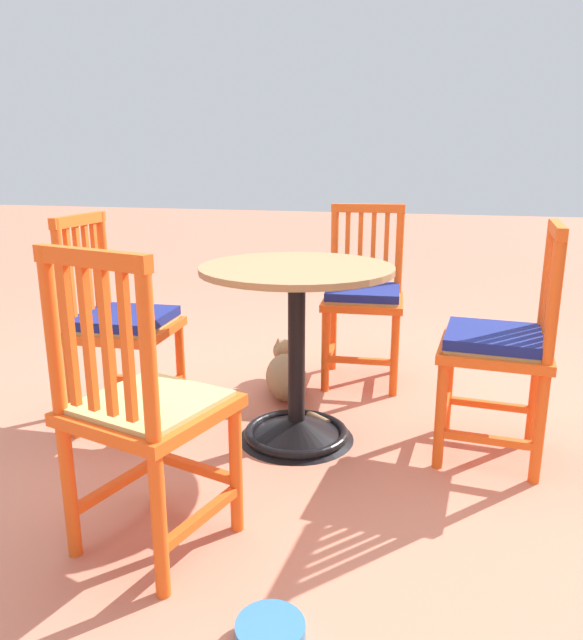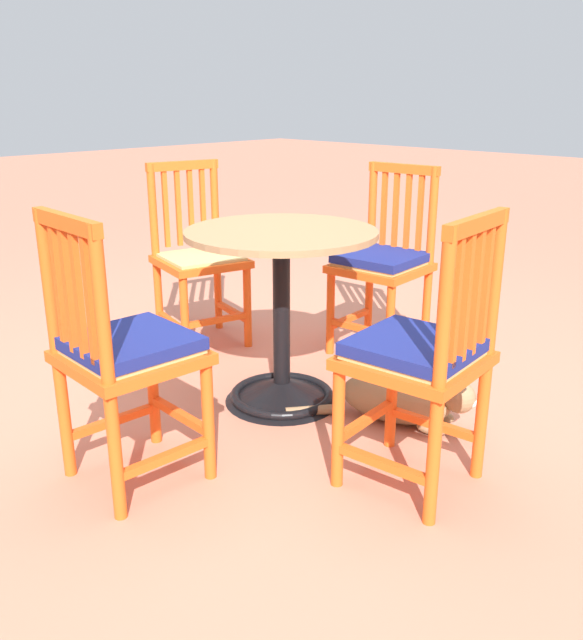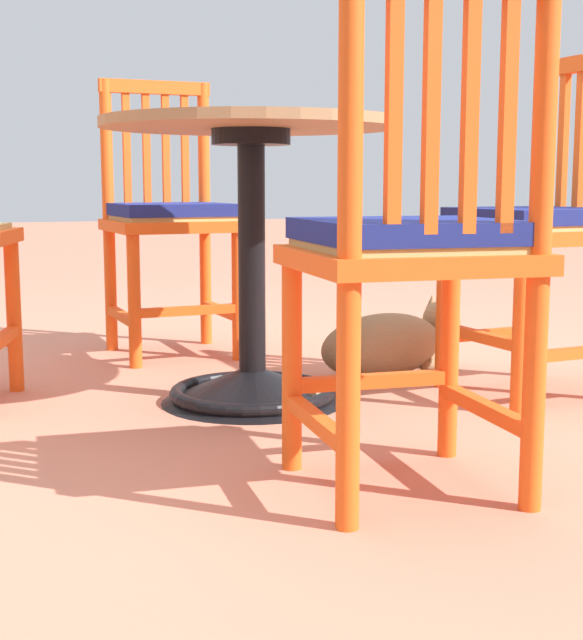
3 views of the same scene
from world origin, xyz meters
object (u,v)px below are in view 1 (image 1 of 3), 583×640
tabby_cat (286,374)px  pet_water_bowl (270,633)px  orange_chair_by_planter (120,326)px  orange_chair_tucked_in (144,412)px  orange_chair_near_fence (501,347)px  cafe_table (296,374)px  orange_chair_facing_out (363,298)px

tabby_cat → pet_water_bowl: bearing=15.2°
orange_chair_by_planter → pet_water_bowl: orange_chair_by_planter is taller
orange_chair_tucked_in → orange_chair_near_fence: (-0.89, 1.00, 0.01)m
cafe_table → orange_chair_by_planter: size_ratio=0.83×
orange_chair_by_planter → pet_water_bowl: size_ratio=5.36×
cafe_table → orange_chair_facing_out: 0.79m
orange_chair_near_fence → pet_water_bowl: size_ratio=5.36×
tabby_cat → orange_chair_facing_out: bearing=129.6°
cafe_table → tabby_cat: bearing=-158.8°
cafe_table → orange_chair_by_planter: (0.06, -0.76, 0.16)m
tabby_cat → orange_chair_by_planter: bearing=-46.0°
orange_chair_by_planter → orange_chair_near_fence: bearing=95.0°
orange_chair_by_planter → orange_chair_tucked_in: bearing=35.5°
pet_water_bowl → cafe_table: bearing=-167.7°
pet_water_bowl → orange_chair_by_planter: bearing=-135.4°
cafe_table → tabby_cat: cafe_table is taller
cafe_table → orange_chair_by_planter: orange_chair_by_planter is taller
cafe_table → orange_chair_near_fence: orange_chair_near_fence is taller
orange_chair_facing_out → pet_water_bowl: (1.83, 0.09, -0.42)m
orange_chair_near_fence → tabby_cat: size_ratio=1.41×
cafe_table → orange_chair_near_fence: (-0.07, 0.78, 0.16)m
orange_chair_tucked_in → pet_water_bowl: bearing=60.9°
orange_chair_tucked_in → pet_water_bowl: orange_chair_tucked_in is taller
orange_chair_near_fence → pet_water_bowl: 1.33m
orange_chair_facing_out → orange_chair_by_planter: (0.83, -0.90, 0.00)m
orange_chair_near_fence → orange_chair_facing_out: same height
cafe_table → orange_chair_by_planter: bearing=-85.3°
orange_chair_by_planter → pet_water_bowl: (1.01, 0.99, -0.42)m
orange_chair_near_fence → orange_chair_facing_out: size_ratio=1.00×
cafe_table → orange_chair_facing_out: size_ratio=0.83×
tabby_cat → pet_water_bowl: tabby_cat is taller
orange_chair_facing_out → cafe_table: bearing=-10.7°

